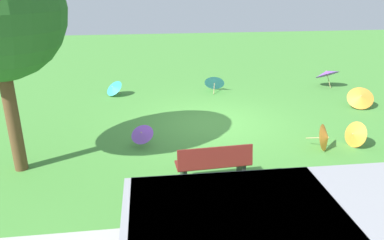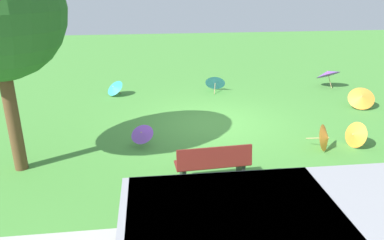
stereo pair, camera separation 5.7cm
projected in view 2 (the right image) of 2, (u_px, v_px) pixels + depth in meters
ground at (214, 123)px, 11.36m from camera, size 40.00×40.00×0.00m
park_bench at (213, 164)px, 7.86m from camera, size 1.63×0.58×0.90m
parasol_teal_0 at (114, 87)px, 13.90m from camera, size 0.88×0.89×0.60m
parasol_orange_0 at (354, 135)px, 9.64m from camera, size 0.69×0.74×0.69m
parasol_orange_1 at (362, 97)px, 12.51m from camera, size 1.07×1.00×0.75m
parasol_blue_1 at (215, 82)px, 14.48m from camera, size 0.89×0.85×0.73m
parasol_orange_2 at (326, 138)px, 9.42m from camera, size 0.73×0.73×0.70m
parasol_purple_0 at (328, 73)px, 14.98m from camera, size 1.22×1.20×0.86m
parasol_purple_1 at (142, 133)px, 9.63m from camera, size 0.76×0.74×0.59m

